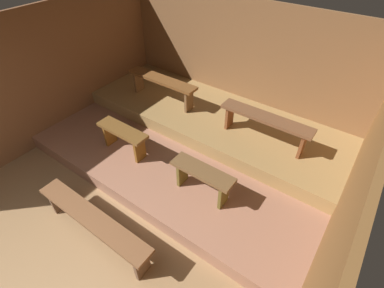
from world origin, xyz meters
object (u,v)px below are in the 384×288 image
(bench_lower_left, at_px, (123,135))
(bench_middle_left, at_px, (162,83))
(bench_floor_center, at_px, (93,221))
(bench_middle_right, at_px, (265,121))
(bench_lower_right, at_px, (202,176))

(bench_lower_left, distance_m, bench_middle_left, 1.48)
(bench_floor_center, height_order, bench_middle_right, bench_middle_right)
(bench_middle_left, distance_m, bench_middle_right, 2.25)
(bench_middle_left, bearing_deg, bench_lower_right, -35.94)
(bench_middle_right, bearing_deg, bench_lower_right, -101.90)
(bench_lower_right, bearing_deg, bench_lower_left, 180.00)
(bench_lower_right, distance_m, bench_middle_left, 2.43)
(bench_floor_center, distance_m, bench_middle_left, 3.05)
(bench_floor_center, relative_size, bench_lower_right, 2.02)
(bench_floor_center, bearing_deg, bench_lower_left, 120.53)
(bench_middle_left, bearing_deg, bench_lower_left, -78.10)
(bench_lower_left, relative_size, bench_middle_right, 0.62)
(bench_lower_left, bearing_deg, bench_middle_left, 101.90)
(bench_floor_center, bearing_deg, bench_middle_right, 67.71)
(bench_floor_center, relative_size, bench_lower_left, 2.02)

